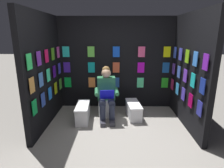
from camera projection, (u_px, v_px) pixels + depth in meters
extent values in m
plane|color=gray|center=(116.00, 148.00, 3.15)|extent=(30.00, 30.00, 0.00)
cube|color=black|center=(116.00, 63.00, 4.75)|extent=(2.97, 0.10, 2.30)
cube|color=green|center=(68.00, 82.00, 4.81)|extent=(0.17, 0.01, 0.26)
cube|color=orange|center=(92.00, 82.00, 4.80)|extent=(0.17, 0.01, 0.26)
cube|color=#1E4A94|center=(116.00, 83.00, 4.79)|extent=(0.17, 0.01, 0.26)
cube|color=#4ADD90|center=(140.00, 83.00, 4.78)|extent=(0.17, 0.01, 0.26)
cube|color=green|center=(165.00, 83.00, 4.77)|extent=(0.17, 0.01, 0.26)
cube|color=#3F1D9C|center=(67.00, 67.00, 4.71)|extent=(0.17, 0.01, 0.26)
cube|color=#0C9DA2|center=(91.00, 67.00, 4.70)|extent=(0.17, 0.01, 0.26)
cube|color=#D45233|center=(116.00, 68.00, 4.69)|extent=(0.17, 0.01, 0.26)
cube|color=#B50CBF|center=(141.00, 68.00, 4.68)|extent=(0.17, 0.01, 0.26)
cube|color=#154A8D|center=(166.00, 68.00, 4.67)|extent=(0.17, 0.01, 0.26)
cube|color=#23C1B2|center=(66.00, 52.00, 4.61)|extent=(0.17, 0.01, 0.26)
cube|color=#60C143|center=(91.00, 52.00, 4.60)|extent=(0.17, 0.01, 0.26)
cube|color=blue|center=(116.00, 52.00, 4.59)|extent=(0.17, 0.01, 0.26)
cube|color=#E94D85|center=(142.00, 52.00, 4.58)|extent=(0.17, 0.01, 0.26)
cube|color=#D9DB0C|center=(167.00, 52.00, 4.57)|extent=(0.17, 0.01, 0.26)
cube|color=black|center=(190.00, 71.00, 3.75)|extent=(0.10, 1.92, 2.30)
cube|color=#C4236C|center=(172.00, 84.00, 4.63)|extent=(0.01, 0.17, 0.26)
cube|color=#3692D9|center=(177.00, 89.00, 4.25)|extent=(0.01, 0.17, 0.26)
cube|color=#4E3BBE|center=(183.00, 94.00, 3.88)|extent=(0.01, 0.17, 0.26)
cube|color=#A0084D|center=(190.00, 100.00, 3.50)|extent=(0.01, 0.17, 0.26)
cube|color=#2A2D92|center=(199.00, 108.00, 3.13)|extent=(0.01, 0.17, 0.26)
cube|color=purple|center=(174.00, 69.00, 4.53)|extent=(0.01, 0.17, 0.26)
cube|color=#4263C3|center=(179.00, 72.00, 4.15)|extent=(0.01, 0.17, 0.26)
cube|color=#713ACE|center=(185.00, 76.00, 3.78)|extent=(0.01, 0.17, 0.26)
cube|color=#1BB8B8|center=(193.00, 80.00, 3.40)|extent=(0.01, 0.17, 0.26)
cube|color=navy|center=(202.00, 86.00, 3.02)|extent=(0.01, 0.17, 0.26)
cube|color=blue|center=(175.00, 52.00, 4.42)|extent=(0.01, 0.17, 0.26)
cube|color=#474ACF|center=(180.00, 54.00, 4.05)|extent=(0.01, 0.17, 0.26)
cube|color=#82CC1D|center=(187.00, 56.00, 3.67)|extent=(0.01, 0.17, 0.26)
cube|color=#3C84E9|center=(195.00, 59.00, 3.30)|extent=(0.01, 0.17, 0.26)
cube|color=purple|center=(206.00, 62.00, 2.92)|extent=(0.01, 0.17, 0.26)
cube|color=black|center=(44.00, 71.00, 3.80)|extent=(0.10, 1.92, 2.30)
cube|color=#0E9641|center=(35.00, 107.00, 3.18)|extent=(0.01, 0.17, 0.26)
cube|color=#2D49A8|center=(43.00, 100.00, 3.55)|extent=(0.01, 0.17, 0.26)
cube|color=#2478EA|center=(50.00, 93.00, 3.93)|extent=(0.01, 0.17, 0.26)
cube|color=#B1C313|center=(56.00, 88.00, 4.30)|extent=(0.01, 0.17, 0.26)
cube|color=#529F37|center=(61.00, 84.00, 4.68)|extent=(0.01, 0.17, 0.26)
cube|color=gold|center=(32.00, 85.00, 3.07)|extent=(0.01, 0.17, 0.26)
cube|color=#4D84DF|center=(41.00, 80.00, 3.45)|extent=(0.01, 0.17, 0.26)
cube|color=#3DEAA7|center=(48.00, 75.00, 3.82)|extent=(0.01, 0.17, 0.26)
cube|color=#43118F|center=(54.00, 71.00, 4.20)|extent=(0.01, 0.17, 0.26)
cube|color=#4745E4|center=(59.00, 68.00, 4.57)|extent=(0.01, 0.17, 0.26)
cube|color=#33D866|center=(29.00, 62.00, 2.97)|extent=(0.01, 0.17, 0.26)
cube|color=purple|center=(39.00, 58.00, 3.34)|extent=(0.01, 0.17, 0.26)
cube|color=#E1155A|center=(47.00, 56.00, 3.72)|extent=(0.01, 0.17, 0.26)
cube|color=#52A020|center=(53.00, 54.00, 4.10)|extent=(0.01, 0.17, 0.26)
cube|color=#DE4AB6|center=(58.00, 52.00, 4.47)|extent=(0.01, 0.17, 0.26)
cylinder|color=white|center=(106.00, 107.00, 4.39)|extent=(0.38, 0.38, 0.40)
cylinder|color=white|center=(106.00, 99.00, 4.33)|extent=(0.41, 0.41, 0.02)
cube|color=white|center=(106.00, 89.00, 4.54)|extent=(0.40, 0.22, 0.36)
cylinder|color=white|center=(106.00, 90.00, 4.45)|extent=(0.39, 0.10, 0.39)
cube|color=#286B42|center=(106.00, 88.00, 4.23)|extent=(0.42, 0.26, 0.52)
sphere|color=tan|center=(106.00, 73.00, 4.11)|extent=(0.21, 0.21, 0.21)
sphere|color=olive|center=(106.00, 70.00, 4.12)|extent=(0.17, 0.17, 0.17)
cylinder|color=#23283D|center=(111.00, 101.00, 4.11)|extent=(0.19, 0.41, 0.15)
cylinder|color=#23283D|center=(102.00, 101.00, 4.10)|extent=(0.19, 0.41, 0.15)
cylinder|color=#23283D|center=(112.00, 114.00, 4.00)|extent=(0.12, 0.12, 0.42)
cylinder|color=#23283D|center=(103.00, 114.00, 3.98)|extent=(0.12, 0.12, 0.42)
cube|color=#33333D|center=(112.00, 122.00, 3.98)|extent=(0.13, 0.27, 0.09)
cube|color=#33333D|center=(103.00, 123.00, 3.97)|extent=(0.13, 0.27, 0.09)
cylinder|color=#286B42|center=(117.00, 91.00, 4.08)|extent=(0.11, 0.32, 0.13)
cylinder|color=#286B42|center=(97.00, 92.00, 4.05)|extent=(0.11, 0.32, 0.13)
cube|color=#0D0FC6|center=(107.00, 95.00, 3.92)|extent=(0.31, 0.16, 0.23)
cube|color=silver|center=(133.00, 111.00, 4.32)|extent=(0.33, 0.71, 0.31)
cube|color=white|center=(134.00, 104.00, 4.27)|extent=(0.35, 0.74, 0.03)
cube|color=silver|center=(83.00, 113.00, 4.13)|extent=(0.29, 0.69, 0.34)
cube|color=white|center=(83.00, 105.00, 4.08)|extent=(0.31, 0.72, 0.03)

